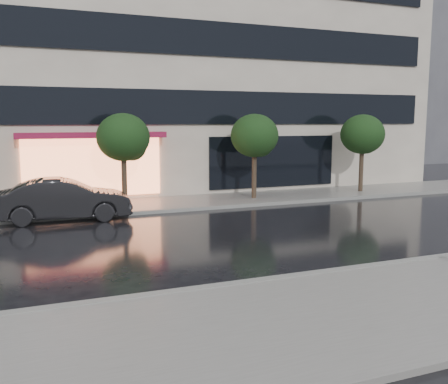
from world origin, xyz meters
TOP-DOWN VIEW (x-y plane):
  - ground at (0.00, 0.00)m, footprint 120.00×120.00m
  - sidewalk_near at (0.00, -3.25)m, footprint 60.00×4.50m
  - sidewalk_far at (0.00, 10.25)m, footprint 60.00×3.50m
  - curb_near at (0.00, -1.00)m, footprint 60.00×0.25m
  - curb_far at (0.00, 8.50)m, footprint 60.00×0.25m
  - office_building at (-0.00, 17.97)m, footprint 30.00×12.76m
  - bg_building_right at (26.00, 28.00)m, footprint 12.00×12.00m
  - tree_mid_west at (-2.94, 10.03)m, footprint 2.20×2.20m
  - tree_mid_east at (3.06, 10.03)m, footprint 2.20×2.20m
  - tree_far_east at (9.06, 10.03)m, footprint 2.20×2.20m
  - parked_car at (-5.54, 8.30)m, footprint 4.88×1.98m

SIDE VIEW (x-z plane):
  - ground at x=0.00m, z-range 0.00..0.00m
  - sidewalk_near at x=0.00m, z-range 0.00..0.12m
  - sidewalk_far at x=0.00m, z-range 0.00..0.12m
  - curb_near at x=0.00m, z-range 0.00..0.14m
  - curb_far at x=0.00m, z-range 0.00..0.14m
  - parked_car at x=-5.54m, z-range 0.00..1.57m
  - tree_mid_west at x=-2.94m, z-range 0.93..4.92m
  - tree_mid_east at x=3.06m, z-range 0.93..4.92m
  - tree_far_east at x=9.06m, z-range 0.93..4.92m
  - bg_building_right at x=26.00m, z-range 0.00..16.00m
  - office_building at x=0.00m, z-range 0.00..18.00m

